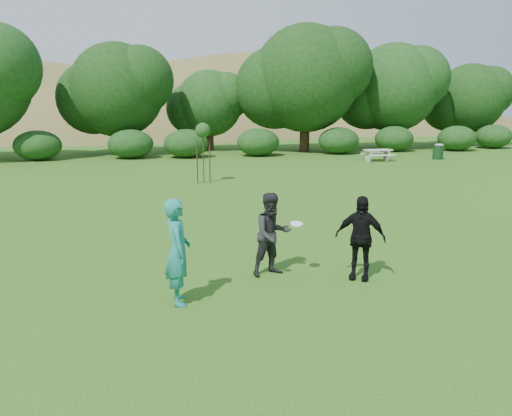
# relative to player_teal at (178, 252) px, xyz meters

# --- Properties ---
(ground) EXTENTS (120.00, 120.00, 0.00)m
(ground) POSITION_rel_player_teal_xyz_m (2.28, 0.13, -1.02)
(ground) COLOR #19470C
(ground) RESTS_ON ground
(player_teal) EXTENTS (0.50, 0.75, 2.04)m
(player_teal) POSITION_rel_player_teal_xyz_m (0.00, 0.00, 0.00)
(player_teal) COLOR #1C7E75
(player_teal) RESTS_ON ground
(player_grey) EXTENTS (1.04, 0.90, 1.85)m
(player_grey) POSITION_rel_player_teal_xyz_m (2.16, 1.12, -0.09)
(player_grey) COLOR black
(player_grey) RESTS_ON ground
(player_black) EXTENTS (1.15, 0.98, 1.84)m
(player_black) POSITION_rel_player_teal_xyz_m (3.93, 0.43, -0.10)
(player_black) COLOR black
(player_black) RESTS_ON ground
(trash_can_near) EXTENTS (0.60, 0.60, 0.90)m
(trash_can_near) POSITION_rel_player_teal_xyz_m (19.21, 20.78, -0.57)
(trash_can_near) COLOR #153B1C
(trash_can_near) RESTS_ON ground
(frisbee) EXTENTS (0.27, 0.27, 0.08)m
(frisbee) POSITION_rel_player_teal_xyz_m (2.64, 0.89, 0.17)
(frisbee) COLOR white
(frisbee) RESTS_ON ground
(sapling) EXTENTS (0.70, 0.70, 2.85)m
(sapling) POSITION_rel_player_teal_xyz_m (2.46, 14.40, 1.40)
(sapling) COLOR #362215
(sapling) RESTS_ON ground
(picnic_table) EXTENTS (1.80, 1.48, 0.76)m
(picnic_table) POSITION_rel_player_teal_xyz_m (14.86, 20.87, -0.50)
(picnic_table) COLOR #BAB8AB
(picnic_table) RESTS_ON ground
(trash_can_lidded) EXTENTS (0.60, 0.60, 1.05)m
(trash_can_lidded) POSITION_rel_player_teal_xyz_m (19.43, 20.94, -0.48)
(trash_can_lidded) COLOR #15391E
(trash_can_lidded) RESTS_ON ground
(hillside) EXTENTS (150.00, 72.00, 52.00)m
(hillside) POSITION_rel_player_teal_xyz_m (1.72, 68.59, -12.99)
(hillside) COLOR olive
(hillside) RESTS_ON ground
(tree_row) EXTENTS (53.92, 10.38, 9.62)m
(tree_row) POSITION_rel_player_teal_xyz_m (5.51, 28.82, 3.85)
(tree_row) COLOR #3A2616
(tree_row) RESTS_ON ground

